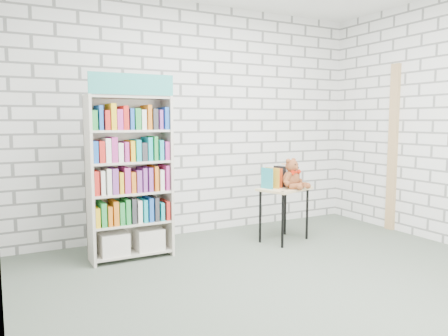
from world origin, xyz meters
name	(u,v)px	position (x,y,z in m)	size (l,w,h in m)	color
ground	(295,283)	(0.00, 0.00, 0.00)	(4.50, 4.50, 0.00)	#4C584A
room_shell	(299,73)	(0.00, 0.00, 1.78)	(4.52, 4.02, 2.81)	silver
bookshelf	(130,176)	(-1.06, 1.36, 0.84)	(0.82, 0.32, 1.84)	beige
display_table	(284,195)	(0.69, 1.14, 0.54)	(0.68, 0.57, 0.63)	#DBBC83
table_books	(278,177)	(0.66, 1.23, 0.75)	(0.44, 0.30, 0.24)	teal
teddy_bear	(293,176)	(0.75, 1.07, 0.76)	(0.32, 0.31, 0.34)	brown
door_trim	(393,148)	(2.23, 0.95, 1.05)	(0.05, 0.12, 2.10)	tan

